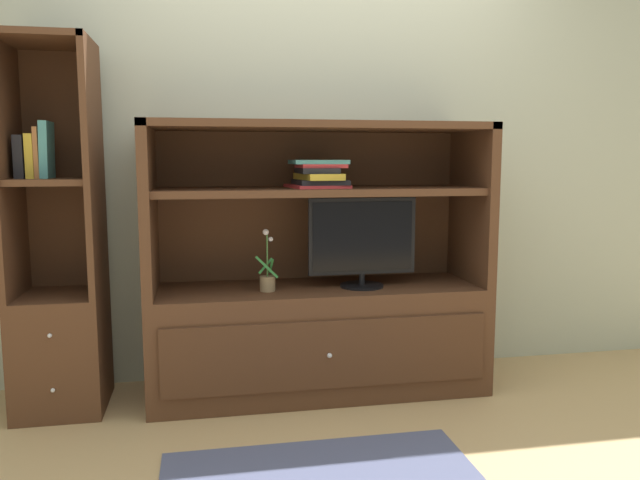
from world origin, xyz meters
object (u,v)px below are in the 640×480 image
object	(u,v)px
upright_book_row	(36,154)
magazine_stack	(318,174)
tv_monitor	(362,241)
bookshelf_tall	(59,289)
media_console	(318,307)
potted_plant	(268,279)

from	to	relation	value
upright_book_row	magazine_stack	bearing A→B (deg)	-0.14
tv_monitor	bookshelf_tall	bearing A→B (deg)	177.44
media_console	upright_book_row	bearing A→B (deg)	-179.71
tv_monitor	upright_book_row	bearing A→B (deg)	177.96
potted_plant	upright_book_row	size ratio (longest dim) A/B	1.18
magazine_stack	upright_book_row	distance (m)	1.35
media_console	bookshelf_tall	distance (m)	1.28
potted_plant	bookshelf_tall	xyz separation A→B (m)	(-1.00, 0.08, -0.03)
media_console	magazine_stack	distance (m)	0.69
media_console	magazine_stack	size ratio (longest dim) A/B	4.84
tv_monitor	magazine_stack	size ratio (longest dim) A/B	1.57
upright_book_row	media_console	bearing A→B (deg)	0.29
media_console	potted_plant	bearing A→B (deg)	-164.73
bookshelf_tall	upright_book_row	world-z (taller)	bookshelf_tall
potted_plant	upright_book_row	xyz separation A→B (m)	(-1.07, 0.07, 0.62)
potted_plant	tv_monitor	bearing A→B (deg)	1.35
magazine_stack	upright_book_row	size ratio (longest dim) A/B	1.35
upright_book_row	tv_monitor	bearing A→B (deg)	-2.04
media_console	tv_monitor	size ratio (longest dim) A/B	3.09
media_console	upright_book_row	xyz separation A→B (m)	(-1.34, -0.01, 0.80)
bookshelf_tall	tv_monitor	bearing A→B (deg)	-2.56
magazine_stack	tv_monitor	bearing A→B (deg)	-13.44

